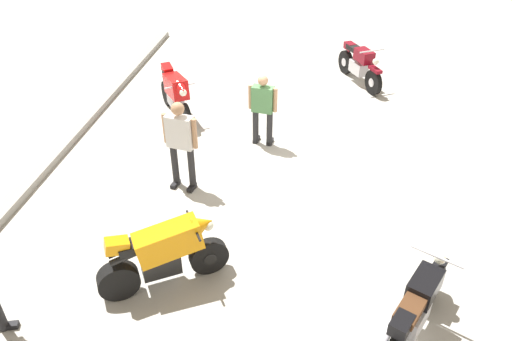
{
  "coord_description": "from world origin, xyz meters",
  "views": [
    {
      "loc": [
        -8.61,
        -0.84,
        5.62
      ],
      "look_at": [
        -1.54,
        0.23,
        0.75
      ],
      "focal_mm": 35.01,
      "sensor_mm": 36.0,
      "label": 1
    }
  ],
  "objects_px": {
    "motorcycle_maroon_cruiser": "(360,64)",
    "person_in_white_shirt": "(181,140)",
    "motorcycle_red_sportbike": "(176,93)",
    "motorcycle_black_cruiser": "(415,310)",
    "person_in_green_shirt": "(263,107)",
    "motorcycle_orange_sportbike": "(164,253)"
  },
  "relations": [
    {
      "from": "motorcycle_maroon_cruiser",
      "to": "person_in_white_shirt",
      "type": "xyz_separation_m",
      "value": [
        -5.3,
        3.35,
        0.5
      ]
    },
    {
      "from": "motorcycle_black_cruiser",
      "to": "person_in_green_shirt",
      "type": "bearing_deg",
      "value": 57.01
    },
    {
      "from": "motorcycle_red_sportbike",
      "to": "person_in_white_shirt",
      "type": "distance_m",
      "value": 2.93
    },
    {
      "from": "motorcycle_red_sportbike",
      "to": "person_in_green_shirt",
      "type": "bearing_deg",
      "value": 33.94
    },
    {
      "from": "motorcycle_red_sportbike",
      "to": "motorcycle_black_cruiser",
      "type": "xyz_separation_m",
      "value": [
        -5.63,
        -4.82,
        -0.07
      ]
    },
    {
      "from": "motorcycle_orange_sportbike",
      "to": "person_in_green_shirt",
      "type": "xyz_separation_m",
      "value": [
        4.22,
        -0.85,
        0.29
      ]
    },
    {
      "from": "motorcycle_black_cruiser",
      "to": "person_in_white_shirt",
      "type": "distance_m",
      "value": 4.87
    },
    {
      "from": "motorcycle_maroon_cruiser",
      "to": "motorcycle_black_cruiser",
      "type": "distance_m",
      "value": 8.21
    },
    {
      "from": "person_in_white_shirt",
      "to": "motorcycle_red_sportbike",
      "type": "bearing_deg",
      "value": -150.35
    },
    {
      "from": "motorcycle_maroon_cruiser",
      "to": "person_in_white_shirt",
      "type": "distance_m",
      "value": 6.29
    },
    {
      "from": "person_in_white_shirt",
      "to": "motorcycle_orange_sportbike",
      "type": "bearing_deg",
      "value": 20.15
    },
    {
      "from": "motorcycle_black_cruiser",
      "to": "motorcycle_orange_sportbike",
      "type": "bearing_deg",
      "value": 110.19
    },
    {
      "from": "motorcycle_orange_sportbike",
      "to": "person_in_green_shirt",
      "type": "height_order",
      "value": "person_in_green_shirt"
    },
    {
      "from": "person_in_white_shirt",
      "to": "person_in_green_shirt",
      "type": "bearing_deg",
      "value": 155.8
    },
    {
      "from": "motorcycle_red_sportbike",
      "to": "motorcycle_black_cruiser",
      "type": "distance_m",
      "value": 7.41
    },
    {
      "from": "motorcycle_orange_sportbike",
      "to": "motorcycle_maroon_cruiser",
      "type": "height_order",
      "value": "motorcycle_orange_sportbike"
    },
    {
      "from": "motorcycle_maroon_cruiser",
      "to": "person_in_green_shirt",
      "type": "height_order",
      "value": "person_in_green_shirt"
    },
    {
      "from": "motorcycle_orange_sportbike",
      "to": "motorcycle_red_sportbike",
      "type": "distance_m",
      "value": 5.35
    },
    {
      "from": "motorcycle_maroon_cruiser",
      "to": "person_in_white_shirt",
      "type": "bearing_deg",
      "value": -61.13
    },
    {
      "from": "motorcycle_maroon_cruiser",
      "to": "motorcycle_black_cruiser",
      "type": "bearing_deg",
      "value": -25.08
    },
    {
      "from": "motorcycle_black_cruiser",
      "to": "person_in_green_shirt",
      "type": "height_order",
      "value": "person_in_green_shirt"
    },
    {
      "from": "person_in_green_shirt",
      "to": "motorcycle_black_cruiser",
      "type": "bearing_deg",
      "value": -141.61
    }
  ]
}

